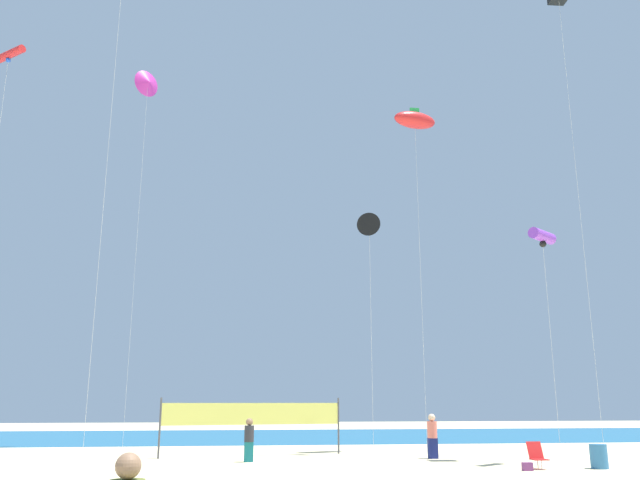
{
  "coord_description": "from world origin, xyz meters",
  "views": [
    {
      "loc": [
        -1.3,
        -16.88,
        2.22
      ],
      "look_at": [
        1.92,
        7.66,
        8.38
      ],
      "focal_mm": 36.6,
      "sensor_mm": 36.0,
      "label": 1
    }
  ],
  "objects_px": {
    "beachgoer_coral_shirt": "(432,435)",
    "beach_handbag": "(527,467)",
    "kite_red_inflatable": "(415,120)",
    "folding_beach_chair": "(537,455)",
    "volleyball_net": "(254,416)",
    "kite_violet_tube": "(542,237)",
    "kite_magenta_delta": "(148,83)",
    "trash_barrel": "(599,456)",
    "kite_red_tube": "(9,56)",
    "beachgoer_charcoal_shirt": "(249,438)",
    "kite_black_delta": "(369,226)"
  },
  "relations": [
    {
      "from": "beachgoer_coral_shirt",
      "to": "beach_handbag",
      "type": "height_order",
      "value": "beachgoer_coral_shirt"
    },
    {
      "from": "kite_red_inflatable",
      "to": "folding_beach_chair",
      "type": "bearing_deg",
      "value": -79.17
    },
    {
      "from": "volleyball_net",
      "to": "kite_violet_tube",
      "type": "xyz_separation_m",
      "value": [
        11.03,
        -5.42,
        6.92
      ]
    },
    {
      "from": "beach_handbag",
      "to": "kite_magenta_delta",
      "type": "relative_size",
      "value": 0.02
    },
    {
      "from": "kite_violet_tube",
      "to": "kite_red_inflatable",
      "type": "bearing_deg",
      "value": 114.75
    },
    {
      "from": "beachgoer_coral_shirt",
      "to": "beach_handbag",
      "type": "relative_size",
      "value": 5.16
    },
    {
      "from": "trash_barrel",
      "to": "kite_red_tube",
      "type": "xyz_separation_m",
      "value": [
        -23.75,
        7.89,
        17.96
      ]
    },
    {
      "from": "kite_magenta_delta",
      "to": "volleyball_net",
      "type": "bearing_deg",
      "value": -45.38
    },
    {
      "from": "beachgoer_coral_shirt",
      "to": "kite_red_inflatable",
      "type": "distance_m",
      "value": 15.8
    },
    {
      "from": "beachgoer_charcoal_shirt",
      "to": "kite_violet_tube",
      "type": "xyz_separation_m",
      "value": [
        11.27,
        -2.62,
        7.7
      ]
    },
    {
      "from": "beach_handbag",
      "to": "trash_barrel",
      "type": "bearing_deg",
      "value": 7.82
    },
    {
      "from": "trash_barrel",
      "to": "kite_violet_tube",
      "type": "bearing_deg",
      "value": 111.91
    },
    {
      "from": "beachgoer_coral_shirt",
      "to": "volleyball_net",
      "type": "height_order",
      "value": "volleyball_net"
    },
    {
      "from": "kite_violet_tube",
      "to": "kite_magenta_delta",
      "type": "bearing_deg",
      "value": 145.71
    },
    {
      "from": "kite_red_tube",
      "to": "kite_black_delta",
      "type": "relative_size",
      "value": 1.72
    },
    {
      "from": "beach_handbag",
      "to": "kite_red_tube",
      "type": "bearing_deg",
      "value": 158.46
    },
    {
      "from": "kite_black_delta",
      "to": "kite_red_inflatable",
      "type": "bearing_deg",
      "value": 23.38
    },
    {
      "from": "trash_barrel",
      "to": "kite_magenta_delta",
      "type": "bearing_deg",
      "value": 143.39
    },
    {
      "from": "beach_handbag",
      "to": "kite_violet_tube",
      "type": "distance_m",
      "value": 8.9
    },
    {
      "from": "beach_handbag",
      "to": "kite_black_delta",
      "type": "relative_size",
      "value": 0.03
    },
    {
      "from": "volleyball_net",
      "to": "kite_red_tube",
      "type": "height_order",
      "value": "kite_red_tube"
    },
    {
      "from": "beachgoer_charcoal_shirt",
      "to": "beachgoer_coral_shirt",
      "type": "bearing_deg",
      "value": -118.48
    },
    {
      "from": "beachgoer_coral_shirt",
      "to": "volleyball_net",
      "type": "xyz_separation_m",
      "value": [
        -7.18,
        2.24,
        0.7
      ]
    },
    {
      "from": "beach_handbag",
      "to": "kite_black_delta",
      "type": "bearing_deg",
      "value": 116.41
    },
    {
      "from": "kite_black_delta",
      "to": "kite_red_tube",
      "type": "bearing_deg",
      "value": 176.87
    },
    {
      "from": "beach_handbag",
      "to": "kite_red_tube",
      "type": "height_order",
      "value": "kite_red_tube"
    },
    {
      "from": "kite_violet_tube",
      "to": "folding_beach_chair",
      "type": "bearing_deg",
      "value": -139.37
    },
    {
      "from": "volleyball_net",
      "to": "kite_black_delta",
      "type": "height_order",
      "value": "kite_black_delta"
    },
    {
      "from": "trash_barrel",
      "to": "beach_handbag",
      "type": "height_order",
      "value": "trash_barrel"
    },
    {
      "from": "beachgoer_coral_shirt",
      "to": "beach_handbag",
      "type": "xyz_separation_m",
      "value": [
        1.67,
        -5.07,
        -0.8
      ]
    },
    {
      "from": "trash_barrel",
      "to": "kite_red_tube",
      "type": "height_order",
      "value": "kite_red_tube"
    },
    {
      "from": "beach_handbag",
      "to": "kite_red_tube",
      "type": "distance_m",
      "value": 28.99
    },
    {
      "from": "beachgoer_coral_shirt",
      "to": "kite_black_delta",
      "type": "relative_size",
      "value": 0.16
    },
    {
      "from": "volleyball_net",
      "to": "kite_violet_tube",
      "type": "height_order",
      "value": "kite_violet_tube"
    },
    {
      "from": "kite_red_tube",
      "to": "kite_violet_tube",
      "type": "bearing_deg",
      "value": -15.42
    },
    {
      "from": "beachgoer_coral_shirt",
      "to": "kite_red_tube",
      "type": "bearing_deg",
      "value": 159.25
    },
    {
      "from": "volleyball_net",
      "to": "kite_black_delta",
      "type": "distance_m",
      "value": 10.1
    },
    {
      "from": "beachgoer_charcoal_shirt",
      "to": "volleyball_net",
      "type": "distance_m",
      "value": 2.91
    },
    {
      "from": "kite_red_inflatable",
      "to": "kite_violet_tube",
      "type": "xyz_separation_m",
      "value": [
        3.06,
        -6.63,
        -7.78
      ]
    },
    {
      "from": "folding_beach_chair",
      "to": "kite_violet_tube",
      "type": "distance_m",
      "value": 8.34
    },
    {
      "from": "beachgoer_charcoal_shirt",
      "to": "volleyball_net",
      "type": "relative_size",
      "value": 0.21
    },
    {
      "from": "beachgoer_charcoal_shirt",
      "to": "beachgoer_coral_shirt",
      "type": "height_order",
      "value": "beachgoer_coral_shirt"
    },
    {
      "from": "beachgoer_charcoal_shirt",
      "to": "beach_handbag",
      "type": "relative_size",
      "value": 4.75
    },
    {
      "from": "kite_magenta_delta",
      "to": "kite_black_delta",
      "type": "relative_size",
      "value": 1.93
    },
    {
      "from": "beachgoer_charcoal_shirt",
      "to": "beachgoer_coral_shirt",
      "type": "distance_m",
      "value": 7.45
    },
    {
      "from": "beachgoer_coral_shirt",
      "to": "kite_red_tube",
      "type": "relative_size",
      "value": 0.09
    },
    {
      "from": "trash_barrel",
      "to": "kite_red_tube",
      "type": "bearing_deg",
      "value": 161.61
    },
    {
      "from": "kite_red_tube",
      "to": "kite_black_delta",
      "type": "bearing_deg",
      "value": -3.13
    },
    {
      "from": "trash_barrel",
      "to": "kite_violet_tube",
      "type": "height_order",
      "value": "kite_violet_tube"
    },
    {
      "from": "beach_handbag",
      "to": "kite_black_delta",
      "type": "distance_m",
      "value": 13.04
    }
  ]
}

